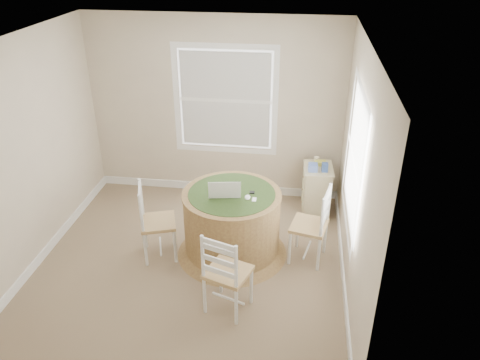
# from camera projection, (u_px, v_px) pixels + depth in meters

# --- Properties ---
(room) EXTENTS (3.64, 3.64, 2.64)m
(room) POSITION_uv_depth(u_px,v_px,m) (203.00, 161.00, 5.12)
(room) COLOR #92795D
(room) RESTS_ON ground
(round_table) EXTENTS (1.34, 1.34, 0.84)m
(round_table) POSITION_uv_depth(u_px,v_px,m) (232.00, 221.00, 5.59)
(round_table) COLOR #9E8146
(round_table) RESTS_ON ground
(chair_left) EXTENTS (0.51, 0.52, 0.95)m
(chair_left) POSITION_uv_depth(u_px,v_px,m) (158.00, 222.00, 5.54)
(chair_left) COLOR white
(chair_left) RESTS_ON ground
(chair_near) EXTENTS (0.53, 0.52, 0.95)m
(chair_near) POSITION_uv_depth(u_px,v_px,m) (228.00, 272.00, 4.73)
(chair_near) COLOR white
(chair_near) RESTS_ON ground
(chair_right) EXTENTS (0.48, 0.50, 0.95)m
(chair_right) POSITION_uv_depth(u_px,v_px,m) (309.00, 225.00, 5.47)
(chair_right) COLOR white
(chair_right) RESTS_ON ground
(laptop) EXTENTS (0.41, 0.37, 0.25)m
(laptop) POSITION_uv_depth(u_px,v_px,m) (225.00, 192.00, 5.37)
(laptop) COLOR white
(laptop) RESTS_ON round_table
(mouse) EXTENTS (0.07, 0.11, 0.04)m
(mouse) POSITION_uv_depth(u_px,v_px,m) (248.00, 197.00, 5.31)
(mouse) COLOR white
(mouse) RESTS_ON round_table
(phone) EXTENTS (0.05, 0.09, 0.02)m
(phone) POSITION_uv_depth(u_px,v_px,m) (254.00, 200.00, 5.28)
(phone) COLOR #B7BABF
(phone) RESTS_ON round_table
(keys) EXTENTS (0.06, 0.05, 0.02)m
(keys) POSITION_uv_depth(u_px,v_px,m) (252.00, 193.00, 5.42)
(keys) COLOR black
(keys) RESTS_ON round_table
(corner_chest) EXTENTS (0.42, 0.54, 0.69)m
(corner_chest) POSITION_uv_depth(u_px,v_px,m) (316.00, 189.00, 6.49)
(corner_chest) COLOR beige
(corner_chest) RESTS_ON ground
(tissue_box) EXTENTS (0.13, 0.13, 0.10)m
(tissue_box) POSITION_uv_depth(u_px,v_px,m) (314.00, 167.00, 6.23)
(tissue_box) COLOR #6283E1
(tissue_box) RESTS_ON corner_chest
(box_yellow) EXTENTS (0.16, 0.11, 0.06)m
(box_yellow) POSITION_uv_depth(u_px,v_px,m) (320.00, 163.00, 6.37)
(box_yellow) COLOR #D6D34B
(box_yellow) RESTS_ON corner_chest
(box_blue) EXTENTS (0.08, 0.08, 0.12)m
(box_blue) POSITION_uv_depth(u_px,v_px,m) (324.00, 167.00, 6.21)
(box_blue) COLOR #34559E
(box_blue) RESTS_ON corner_chest
(cup_cream) EXTENTS (0.07, 0.07, 0.09)m
(cup_cream) POSITION_uv_depth(u_px,v_px,m) (317.00, 160.00, 6.42)
(cup_cream) COLOR beige
(cup_cream) RESTS_ON corner_chest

